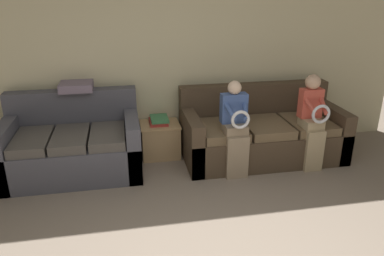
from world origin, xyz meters
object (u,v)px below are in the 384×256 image
object	(u,v)px
couch_main	(261,133)
side_shelf	(160,139)
child_right_seated	(312,117)
throw_pillow	(77,86)
book_stack	(159,120)
child_left_seated	(235,125)
couch_side	(73,146)

from	to	relation	value
couch_main	side_shelf	size ratio (longest dim) A/B	4.01
couch_main	child_right_seated	world-z (taller)	child_right_seated
couch_main	side_shelf	bearing A→B (deg)	168.74
throw_pillow	book_stack	bearing A→B (deg)	-5.13
book_stack	child_left_seated	bearing A→B (deg)	-39.34
child_right_seated	book_stack	world-z (taller)	child_right_seated
child_left_seated	side_shelf	size ratio (longest dim) A/B	2.20
book_stack	couch_main	bearing A→B (deg)	-11.61
child_right_seated	throw_pillow	size ratio (longest dim) A/B	2.94
couch_main	child_left_seated	world-z (taller)	child_left_seated
couch_main	throw_pillow	distance (m)	2.45
couch_side	book_stack	size ratio (longest dim) A/B	5.02
couch_side	side_shelf	distance (m)	1.12
child_left_seated	book_stack	distance (m)	1.09
couch_side	throw_pillow	bearing A→B (deg)	77.46
child_right_seated	throw_pillow	world-z (taller)	child_right_seated
couch_side	child_left_seated	xyz separation A→B (m)	(1.91, -0.43, 0.29)
couch_side	throw_pillow	size ratio (longest dim) A/B	4.02
child_left_seated	throw_pillow	world-z (taller)	child_left_seated
throw_pillow	child_right_seated	bearing A→B (deg)	-15.27
couch_main	child_left_seated	size ratio (longest dim) A/B	1.82
child_left_seated	couch_side	bearing A→B (deg)	167.42
couch_main	child_left_seated	distance (m)	0.71
couch_side	side_shelf	world-z (taller)	couch_side
child_left_seated	child_right_seated	size ratio (longest dim) A/B	0.97
couch_main	couch_side	world-z (taller)	couch_side
side_shelf	book_stack	xyz separation A→B (m)	(-0.01, 0.01, 0.26)
child_left_seated	throw_pillow	size ratio (longest dim) A/B	2.86
child_right_seated	child_left_seated	bearing A→B (deg)	-179.72
child_left_seated	book_stack	bearing A→B (deg)	140.66
couch_main	book_stack	world-z (taller)	couch_main
side_shelf	throw_pillow	distance (m)	1.27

